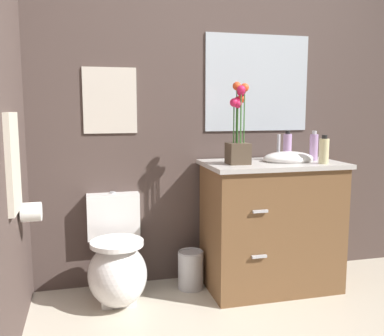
{
  "coord_description": "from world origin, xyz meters",
  "views": [
    {
      "loc": [
        -0.97,
        -1.5,
        1.27
      ],
      "look_at": [
        -0.31,
        1.15,
        0.88
      ],
      "focal_mm": 39.87,
      "sensor_mm": 36.0,
      "label": 1
    }
  ],
  "objects_px": {
    "flower_vase": "(238,133)",
    "vanity_cabinet": "(271,223)",
    "soap_bottle": "(324,151)",
    "toilet": "(117,265)",
    "wall_poster": "(110,101)",
    "trash_bin": "(191,269)",
    "hanging_towel": "(13,163)",
    "toilet_paper_roll": "(31,212)",
    "hand_wash_bottle": "(287,147)",
    "lotion_bottle": "(314,147)",
    "wall_mirror": "(257,83)"
  },
  "relations": [
    {
      "from": "flower_vase",
      "to": "vanity_cabinet",
      "type": "bearing_deg",
      "value": 9.35
    },
    {
      "from": "vanity_cabinet",
      "to": "soap_bottle",
      "type": "height_order",
      "value": "soap_bottle"
    },
    {
      "from": "toilet",
      "to": "wall_poster",
      "type": "xyz_separation_m",
      "value": [
        0.0,
        0.27,
        1.07
      ]
    },
    {
      "from": "wall_poster",
      "to": "vanity_cabinet",
      "type": "bearing_deg",
      "value": -15.24
    },
    {
      "from": "soap_bottle",
      "to": "trash_bin",
      "type": "relative_size",
      "value": 0.7
    },
    {
      "from": "toilet",
      "to": "flower_vase",
      "type": "distance_m",
      "value": 1.18
    },
    {
      "from": "flower_vase",
      "to": "wall_poster",
      "type": "distance_m",
      "value": 0.9
    },
    {
      "from": "soap_bottle",
      "to": "flower_vase",
      "type": "bearing_deg",
      "value": 167.46
    },
    {
      "from": "soap_bottle",
      "to": "hanging_towel",
      "type": "relative_size",
      "value": 0.37
    },
    {
      "from": "soap_bottle",
      "to": "toilet_paper_roll",
      "type": "relative_size",
      "value": 1.74
    },
    {
      "from": "toilet",
      "to": "toilet_paper_roll",
      "type": "xyz_separation_m",
      "value": [
        -0.49,
        -0.2,
        0.44
      ]
    },
    {
      "from": "hanging_towel",
      "to": "vanity_cabinet",
      "type": "bearing_deg",
      "value": 12.08
    },
    {
      "from": "soap_bottle",
      "to": "hand_wash_bottle",
      "type": "distance_m",
      "value": 0.27
    },
    {
      "from": "trash_bin",
      "to": "wall_poster",
      "type": "height_order",
      "value": "wall_poster"
    },
    {
      "from": "vanity_cabinet",
      "to": "hanging_towel",
      "type": "xyz_separation_m",
      "value": [
        -1.62,
        -0.35,
        0.52
      ]
    },
    {
      "from": "hanging_towel",
      "to": "hand_wash_bottle",
      "type": "bearing_deg",
      "value": 12.64
    },
    {
      "from": "lotion_bottle",
      "to": "wall_mirror",
      "type": "distance_m",
      "value": 0.62
    },
    {
      "from": "flower_vase",
      "to": "wall_mirror",
      "type": "height_order",
      "value": "wall_mirror"
    },
    {
      "from": "lotion_bottle",
      "to": "trash_bin",
      "type": "xyz_separation_m",
      "value": [
        -0.88,
        0.08,
        -0.86
      ]
    },
    {
      "from": "vanity_cabinet",
      "to": "wall_mirror",
      "type": "xyz_separation_m",
      "value": [
        -0.0,
        0.29,
        0.99
      ]
    },
    {
      "from": "lotion_bottle",
      "to": "toilet_paper_roll",
      "type": "distance_m",
      "value": 1.92
    },
    {
      "from": "trash_bin",
      "to": "wall_mirror",
      "type": "relative_size",
      "value": 0.34
    },
    {
      "from": "toilet",
      "to": "wall_poster",
      "type": "bearing_deg",
      "value": 90.0
    },
    {
      "from": "trash_bin",
      "to": "vanity_cabinet",
      "type": "bearing_deg",
      "value": -10.28
    },
    {
      "from": "lotion_bottle",
      "to": "hand_wash_bottle",
      "type": "bearing_deg",
      "value": 171.84
    },
    {
      "from": "vanity_cabinet",
      "to": "lotion_bottle",
      "type": "distance_m",
      "value": 0.62
    },
    {
      "from": "soap_bottle",
      "to": "wall_poster",
      "type": "bearing_deg",
      "value": 161.29
    },
    {
      "from": "wall_mirror",
      "to": "lotion_bottle",
      "type": "bearing_deg",
      "value": -40.3
    },
    {
      "from": "vanity_cabinet",
      "to": "trash_bin",
      "type": "bearing_deg",
      "value": 169.72
    },
    {
      "from": "toilet",
      "to": "trash_bin",
      "type": "bearing_deg",
      "value": 8.22
    },
    {
      "from": "soap_bottle",
      "to": "wall_poster",
      "type": "height_order",
      "value": "wall_poster"
    },
    {
      "from": "toilet",
      "to": "flower_vase",
      "type": "height_order",
      "value": "flower_vase"
    },
    {
      "from": "toilet",
      "to": "wall_poster",
      "type": "height_order",
      "value": "wall_poster"
    },
    {
      "from": "flower_vase",
      "to": "toilet_paper_roll",
      "type": "distance_m",
      "value": 1.37
    },
    {
      "from": "lotion_bottle",
      "to": "wall_poster",
      "type": "xyz_separation_m",
      "value": [
        -1.4,
        0.28,
        0.32
      ]
    },
    {
      "from": "vanity_cabinet",
      "to": "flower_vase",
      "type": "height_order",
      "value": "flower_vase"
    },
    {
      "from": "hand_wash_bottle",
      "to": "trash_bin",
      "type": "height_order",
      "value": "hand_wash_bottle"
    },
    {
      "from": "flower_vase",
      "to": "trash_bin",
      "type": "xyz_separation_m",
      "value": [
        -0.29,
        0.15,
        -0.96
      ]
    },
    {
      "from": "vanity_cabinet",
      "to": "soap_bottle",
      "type": "distance_m",
      "value": 0.62
    },
    {
      "from": "soap_bottle",
      "to": "hand_wash_bottle",
      "type": "bearing_deg",
      "value": 126.45
    },
    {
      "from": "hanging_towel",
      "to": "wall_mirror",
      "type": "bearing_deg",
      "value": 21.6
    },
    {
      "from": "lotion_bottle",
      "to": "trash_bin",
      "type": "bearing_deg",
      "value": 174.63
    },
    {
      "from": "wall_mirror",
      "to": "toilet_paper_roll",
      "type": "bearing_deg",
      "value": -163.47
    },
    {
      "from": "toilet_paper_roll",
      "to": "trash_bin",
      "type": "bearing_deg",
      "value": 15.1
    },
    {
      "from": "toilet_paper_roll",
      "to": "toilet",
      "type": "bearing_deg",
      "value": 21.98
    },
    {
      "from": "flower_vase",
      "to": "lotion_bottle",
      "type": "height_order",
      "value": "flower_vase"
    },
    {
      "from": "vanity_cabinet",
      "to": "hanging_towel",
      "type": "relative_size",
      "value": 2.07
    },
    {
      "from": "lotion_bottle",
      "to": "hanging_towel",
      "type": "height_order",
      "value": "hanging_towel"
    },
    {
      "from": "wall_poster",
      "to": "wall_mirror",
      "type": "height_order",
      "value": "wall_mirror"
    },
    {
      "from": "wall_poster",
      "to": "hanging_towel",
      "type": "distance_m",
      "value": 0.9
    }
  ]
}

